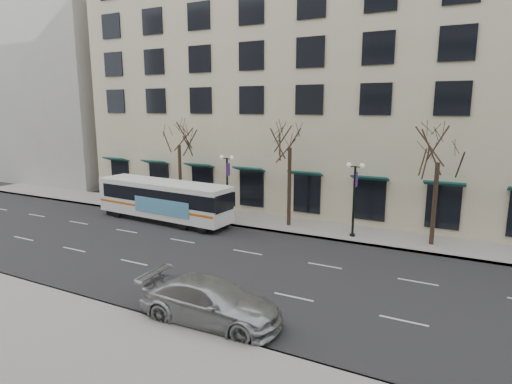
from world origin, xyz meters
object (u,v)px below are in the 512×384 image
Objects in this scene: tree_far_mid at (290,135)px; lamp_post_left at (227,184)px; lamp_post_right at (354,196)px; tree_far_left at (179,134)px; city_bus at (164,199)px; tree_far_right at (439,147)px; silver_car at (211,301)px.

lamp_post_left is at bearing -173.15° from tree_far_mid.
tree_far_left is at bearing 177.71° from lamp_post_right.
lamp_post_right is at bearing 0.00° from lamp_post_left.
lamp_post_right is 14.59m from city_bus.
tree_far_right is 1.55× the size of lamp_post_left.
lamp_post_right is at bearing -173.15° from tree_far_right.
city_bus is at bearing -170.46° from lamp_post_right.
tree_far_left is 20.48m from silver_car.
tree_far_right is 1.30× the size of silver_car.
tree_far_left reaches higher than lamp_post_left.
city_bus is (-19.33, -3.01, -4.67)m from tree_far_right.
lamp_post_right reaches higher than silver_car.
silver_car is (12.15, -11.87, -0.85)m from city_bus.
tree_far_right is at bearing 12.84° from city_bus.
silver_car is (12.82, -14.88, -5.80)m from tree_far_left.
tree_far_right is 15.40m from lamp_post_left.
tree_far_left is at bearing -180.00° from tree_far_mid.
lamp_post_left reaches higher than silver_car.
lamp_post_right is (-4.99, -0.60, -3.48)m from tree_far_right.
lamp_post_left is at bearing 26.51° from silver_car.
lamp_post_left and lamp_post_right have the same top height.
city_bus is (0.67, -3.01, -4.94)m from tree_far_left.
tree_far_mid is 10.01m from tree_far_right.
tree_far_right is at bearing 6.85° from lamp_post_right.
tree_far_left is 0.70× the size of city_bus.
tree_far_left is 15.48m from lamp_post_right.
city_bus is at bearing 43.50° from silver_car.
lamp_post_left is at bearing 180.00° from lamp_post_right.
tree_far_right is at bearing -0.00° from tree_far_mid.
city_bus is at bearing -150.96° from lamp_post_left.
city_bus is (-9.33, -3.01, -5.15)m from tree_far_mid.
silver_car is at bearing -115.76° from tree_far_right.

